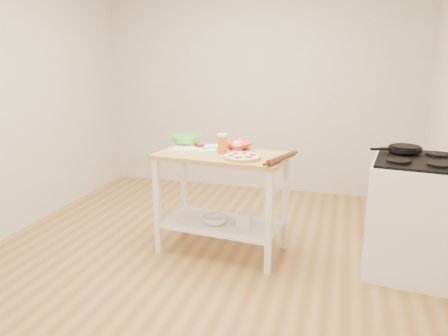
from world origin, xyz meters
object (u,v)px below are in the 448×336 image
(knife, at_px, (189,143))
(orange_bowl, at_px, (239,145))
(skillet, at_px, (404,149))
(prep_island, at_px, (222,182))
(shelf_glass_bowl, at_px, (215,220))
(shelf_bin, at_px, (245,219))
(pizza, at_px, (242,157))
(cutting_board, at_px, (195,147))
(green_bowl, at_px, (186,140))
(beer_pint, at_px, (222,143))
(gas_stove, at_px, (412,215))
(spatula, at_px, (210,148))
(rolling_pin, at_px, (281,158))
(yogurt_tub, at_px, (237,148))

(knife, relative_size, orange_bowl, 1.11)
(skillet, bearing_deg, prep_island, 172.56)
(shelf_glass_bowl, bearing_deg, shelf_bin, 8.69)
(pizza, distance_m, orange_bowl, 0.40)
(cutting_board, xyz_separation_m, green_bowl, (-0.13, 0.12, 0.04))
(beer_pint, bearing_deg, gas_stove, 1.88)
(knife, height_order, orange_bowl, orange_bowl)
(shelf_glass_bowl, xyz_separation_m, shelf_bin, (0.26, 0.04, 0.02))
(cutting_board, height_order, spatula, cutting_board)
(skillet, distance_m, spatula, 1.63)
(skillet, xyz_separation_m, green_bowl, (-1.91, 0.02, -0.03))
(orange_bowl, relative_size, green_bowl, 0.88)
(cutting_board, xyz_separation_m, orange_bowl, (0.38, 0.09, 0.02))
(gas_stove, xyz_separation_m, skillet, (-0.09, 0.18, 0.50))
(beer_pint, bearing_deg, orange_bowl, 67.47)
(skillet, height_order, pizza, skillet)
(skillet, distance_m, rolling_pin, 1.03)
(cutting_board, xyz_separation_m, yogurt_tub, (0.42, -0.10, 0.04))
(spatula, relative_size, rolling_pin, 0.36)
(prep_island, xyz_separation_m, cutting_board, (-0.29, 0.15, 0.26))
(knife, relative_size, shelf_glass_bowl, 1.16)
(skillet, height_order, knife, skillet)
(cutting_board, height_order, green_bowl, green_bowl)
(knife, distance_m, rolling_pin, 1.01)
(spatula, distance_m, yogurt_tub, 0.28)
(beer_pint, height_order, shelf_bin, beer_pint)
(gas_stove, distance_m, orange_bowl, 1.56)
(spatula, bearing_deg, beer_pint, -38.08)
(cutting_board, xyz_separation_m, shelf_bin, (0.50, -0.14, -0.59))
(prep_island, distance_m, cutting_board, 0.42)
(green_bowl, distance_m, shelf_bin, 0.93)
(prep_island, relative_size, pizza, 3.81)
(prep_island, distance_m, beer_pint, 0.34)
(prep_island, height_order, shelf_bin, prep_island)
(cutting_board, bearing_deg, knife, 120.69)
(green_bowl, xyz_separation_m, shelf_glass_bowl, (0.37, -0.30, -0.65))
(gas_stove, distance_m, yogurt_tub, 1.53)
(shelf_bin, bearing_deg, cutting_board, 164.52)
(beer_pint, height_order, rolling_pin, beer_pint)
(skillet, relative_size, green_bowl, 1.47)
(green_bowl, bearing_deg, spatula, -29.04)
(yogurt_tub, xyz_separation_m, shelf_bin, (0.08, -0.03, -0.63))
(orange_bowl, distance_m, shelf_glass_bowl, 0.70)
(gas_stove, distance_m, shelf_bin, 1.38)
(cutting_board, xyz_separation_m, shelf_glass_bowl, (0.24, -0.18, -0.61))
(gas_stove, distance_m, beer_pint, 1.66)
(green_bowl, relative_size, rolling_pin, 0.68)
(pizza, bearing_deg, beer_pint, 143.28)
(prep_island, height_order, spatula, spatula)
(beer_pint, xyz_separation_m, shelf_glass_bowl, (-0.05, -0.05, -0.69))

